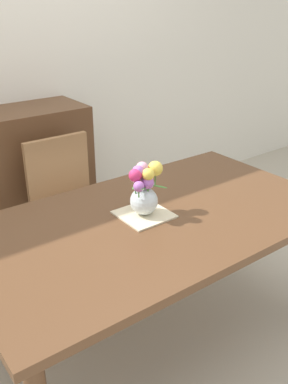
{
  "coord_description": "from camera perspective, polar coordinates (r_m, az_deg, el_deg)",
  "views": [
    {
      "loc": [
        -1.09,
        -1.39,
        1.69
      ],
      "look_at": [
        -0.03,
        0.04,
        0.86
      ],
      "focal_mm": 39.97,
      "sensor_mm": 36.0,
      "label": 1
    }
  ],
  "objects": [
    {
      "name": "placemat",
      "position": [
        2.01,
        0.0,
        -3.0
      ],
      "size": [
        0.23,
        0.23,
        0.01
      ],
      "primitive_type": "cube",
      "color": "beige",
      "rests_on": "dining_table"
    },
    {
      "name": "dining_table",
      "position": [
        2.04,
        1.29,
        -5.3
      ],
      "size": [
        1.75,
        0.99,
        0.74
      ],
      "color": "brown",
      "rests_on": "ground_plane"
    },
    {
      "name": "flower_vase",
      "position": [
        1.96,
        0.01,
        0.58
      ],
      "size": [
        0.2,
        0.17,
        0.24
      ],
      "color": "silver",
      "rests_on": "placemat"
    },
    {
      "name": "ground_plane",
      "position": [
        2.45,
        1.14,
        -18.84
      ],
      "size": [
        12.0,
        12.0,
        0.0
      ],
      "primitive_type": "plane",
      "color": "#B7AD99"
    },
    {
      "name": "chair_far",
      "position": [
        2.73,
        -10.1,
        -0.96
      ],
      "size": [
        0.42,
        0.42,
        0.9
      ],
      "rotation": [
        0.0,
        0.0,
        3.14
      ],
      "color": "#9E7047",
      "rests_on": "ground_plane"
    },
    {
      "name": "back_wall",
      "position": [
        3.19,
        -17.5,
        18.62
      ],
      "size": [
        7.0,
        0.1,
        2.8
      ],
      "primitive_type": "cube",
      "color": "silver",
      "rests_on": "ground_plane"
    }
  ]
}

